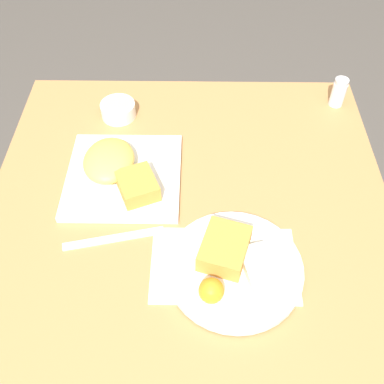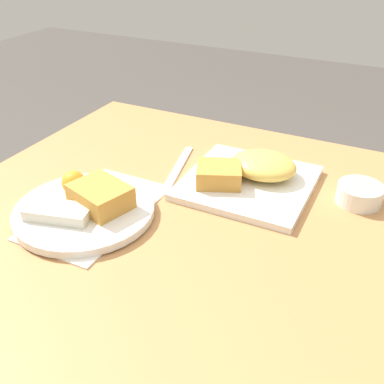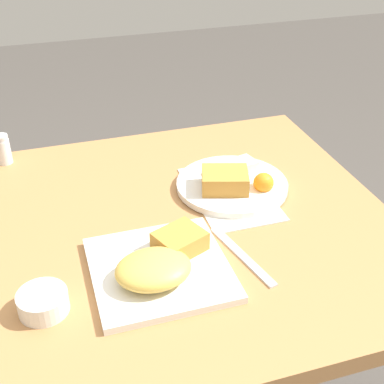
{
  "view_description": "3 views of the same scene",
  "coord_description": "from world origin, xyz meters",
  "px_view_note": "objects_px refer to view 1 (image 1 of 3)",
  "views": [
    {
      "loc": [
        0.55,
        0.01,
        1.49
      ],
      "look_at": [
        -0.03,
        0.01,
        0.8
      ],
      "focal_mm": 42.0,
      "sensor_mm": 36.0,
      "label": 1
    },
    {
      "loc": [
        -0.32,
        0.58,
        1.23
      ],
      "look_at": [
        -0.01,
        -0.04,
        0.8
      ],
      "focal_mm": 42.0,
      "sensor_mm": 36.0,
      "label": 2
    },
    {
      "loc": [
        -0.24,
        -0.84,
        1.4
      ],
      "look_at": [
        0.03,
        0.04,
        0.82
      ],
      "focal_mm": 50.0,
      "sensor_mm": 36.0,
      "label": 3
    }
  ],
  "objects_px": {
    "salt_shaker": "(338,94)",
    "plate_square_near": "(120,171)",
    "sauce_ramekin": "(118,110)",
    "butter_knife": "(114,238)",
    "plate_oval_far": "(233,265)"
  },
  "relations": [
    {
      "from": "salt_shaker",
      "to": "plate_square_near",
      "type": "bearing_deg",
      "value": -63.29
    },
    {
      "from": "salt_shaker",
      "to": "sauce_ramekin",
      "type": "bearing_deg",
      "value": -84.47
    },
    {
      "from": "plate_square_near",
      "to": "sauce_ramekin",
      "type": "bearing_deg",
      "value": -172.12
    },
    {
      "from": "sauce_ramekin",
      "to": "butter_knife",
      "type": "height_order",
      "value": "sauce_ramekin"
    },
    {
      "from": "sauce_ramekin",
      "to": "plate_oval_far",
      "type": "bearing_deg",
      "value": 30.97
    },
    {
      "from": "plate_square_near",
      "to": "sauce_ramekin",
      "type": "height_order",
      "value": "plate_square_near"
    },
    {
      "from": "plate_oval_far",
      "to": "sauce_ramekin",
      "type": "bearing_deg",
      "value": -149.03
    },
    {
      "from": "plate_square_near",
      "to": "butter_knife",
      "type": "bearing_deg",
      "value": 1.49
    },
    {
      "from": "plate_square_near",
      "to": "butter_knife",
      "type": "xyz_separation_m",
      "value": [
        0.16,
        0.0,
        -0.02
      ]
    },
    {
      "from": "salt_shaker",
      "to": "butter_knife",
      "type": "height_order",
      "value": "salt_shaker"
    },
    {
      "from": "butter_knife",
      "to": "plate_oval_far",
      "type": "bearing_deg",
      "value": -29.17
    },
    {
      "from": "plate_square_near",
      "to": "plate_oval_far",
      "type": "relative_size",
      "value": 0.97
    },
    {
      "from": "plate_square_near",
      "to": "plate_oval_far",
      "type": "xyz_separation_m",
      "value": [
        0.22,
        0.23,
        -0.0
      ]
    },
    {
      "from": "plate_square_near",
      "to": "salt_shaker",
      "type": "xyz_separation_m",
      "value": [
        -0.25,
        0.5,
        0.01
      ]
    },
    {
      "from": "plate_oval_far",
      "to": "salt_shaker",
      "type": "distance_m",
      "value": 0.55
    }
  ]
}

